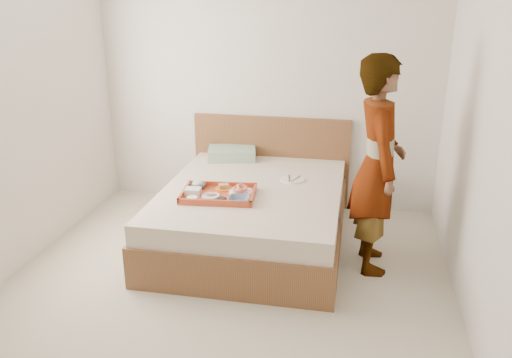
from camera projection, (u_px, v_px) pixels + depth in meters
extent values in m
cube|color=#BCB49F|center=(219.00, 300.00, 3.87)|extent=(3.50, 4.00, 0.01)
cube|color=silver|center=(267.00, 82.00, 5.27)|extent=(3.50, 0.01, 2.60)
cube|color=silver|center=(37.00, 293.00, 1.58)|extent=(3.50, 0.01, 2.60)
cube|color=silver|center=(495.00, 145.00, 3.11)|extent=(0.01, 4.00, 2.60)
cube|color=brown|center=(253.00, 215.00, 4.69)|extent=(1.65, 2.00, 0.53)
cube|color=brown|center=(271.00, 161.00, 5.51)|extent=(1.65, 0.06, 0.95)
cube|color=#94B292|center=(232.00, 153.00, 5.38)|extent=(0.54, 0.42, 0.12)
cube|color=#C34120|center=(219.00, 194.00, 4.39)|extent=(0.65, 0.50, 0.06)
cylinder|color=white|center=(241.00, 192.00, 4.44)|extent=(0.23, 0.23, 0.01)
imported|color=#19204A|center=(239.00, 199.00, 4.24)|extent=(0.19, 0.19, 0.04)
cylinder|color=black|center=(221.00, 200.00, 4.23)|extent=(0.10, 0.10, 0.03)
cylinder|color=white|center=(211.00, 196.00, 4.36)|extent=(0.16, 0.16, 0.01)
cylinder|color=orange|center=(224.00, 188.00, 4.52)|extent=(0.16, 0.16, 0.01)
imported|color=#19204A|center=(198.00, 186.00, 4.54)|extent=(0.15, 0.15, 0.04)
cube|color=silver|center=(193.00, 191.00, 4.39)|extent=(0.14, 0.12, 0.06)
cylinder|color=white|center=(192.00, 199.00, 4.27)|extent=(0.10, 0.10, 0.03)
cylinder|color=white|center=(292.00, 179.00, 4.78)|extent=(0.26, 0.26, 0.01)
imported|color=silver|center=(378.00, 166.00, 4.09)|extent=(0.50, 0.69, 1.75)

